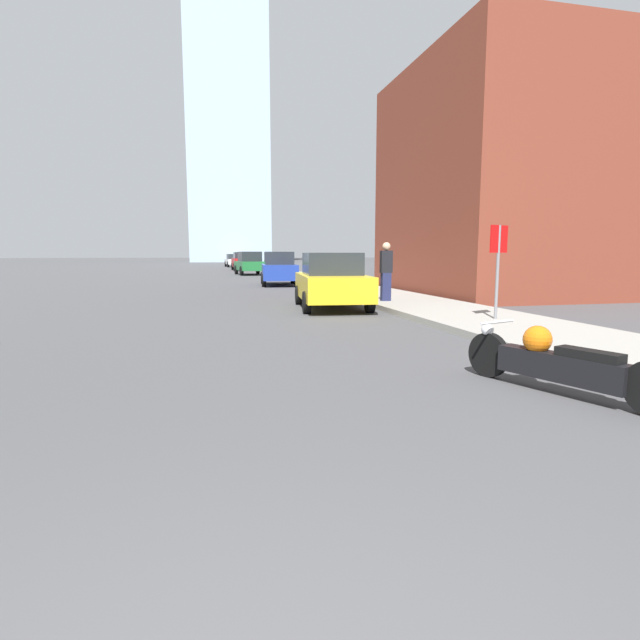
# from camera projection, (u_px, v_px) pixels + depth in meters

# --- Properties ---
(sidewalk) EXTENTS (2.93, 240.00, 0.15)m
(sidewalk) POSITION_uv_depth(u_px,v_px,m) (282.00, 272.00, 41.15)
(sidewalk) COLOR gray
(sidewalk) RESTS_ON ground_plane
(brick_storefront) EXTENTS (9.89, 9.21, 8.83)m
(brick_storefront) POSITION_uv_depth(u_px,v_px,m) (530.00, 183.00, 20.03)
(brick_storefront) COLOR brown
(brick_storefront) RESTS_ON ground_plane
(distant_tower) EXTENTS (15.28, 15.28, 72.73)m
(distant_tower) POSITION_uv_depth(u_px,v_px,m) (225.00, 72.00, 96.17)
(distant_tower) COLOR #9EB7CC
(distant_tower) RESTS_ON ground_plane
(motorcycle) EXTENTS (1.07, 2.45, 0.76)m
(motorcycle) POSITION_uv_depth(u_px,v_px,m) (556.00, 362.00, 5.73)
(motorcycle) COLOR black
(motorcycle) RESTS_ON ground_plane
(parked_car_yellow) EXTENTS (2.24, 4.18, 1.63)m
(parked_car_yellow) POSITION_uv_depth(u_px,v_px,m) (332.00, 281.00, 14.67)
(parked_car_yellow) COLOR gold
(parked_car_yellow) RESTS_ON ground_plane
(parked_car_blue) EXTENTS (2.10, 4.20, 1.70)m
(parked_car_blue) POSITION_uv_depth(u_px,v_px,m) (279.00, 269.00, 25.52)
(parked_car_blue) COLOR #1E3899
(parked_car_blue) RESTS_ON ground_plane
(parked_car_green) EXTENTS (2.18, 4.20, 1.76)m
(parked_car_green) POSITION_uv_depth(u_px,v_px,m) (250.00, 263.00, 38.04)
(parked_car_green) COLOR #1E6B33
(parked_car_green) RESTS_ON ground_plane
(parked_car_red) EXTENTS (1.89, 4.29, 1.76)m
(parked_car_red) POSITION_uv_depth(u_px,v_px,m) (242.00, 261.00, 48.18)
(parked_car_red) COLOR red
(parked_car_red) RESTS_ON ground_plane
(parked_car_white) EXTENTS (2.14, 4.20, 1.57)m
(parked_car_white) POSITION_uv_depth(u_px,v_px,m) (234.00, 260.00, 60.44)
(parked_car_white) COLOR silver
(parked_car_white) RESTS_ON ground_plane
(stop_sign) EXTENTS (0.57, 0.26, 2.08)m
(stop_sign) POSITION_uv_depth(u_px,v_px,m) (498.00, 255.00, 11.06)
(stop_sign) COLOR slate
(stop_sign) RESTS_ON sidewalk
(pedestrian) EXTENTS (0.36, 0.25, 1.80)m
(pedestrian) POSITION_uv_depth(u_px,v_px,m) (386.00, 271.00, 15.41)
(pedestrian) COLOR #1E2347
(pedestrian) RESTS_ON sidewalk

